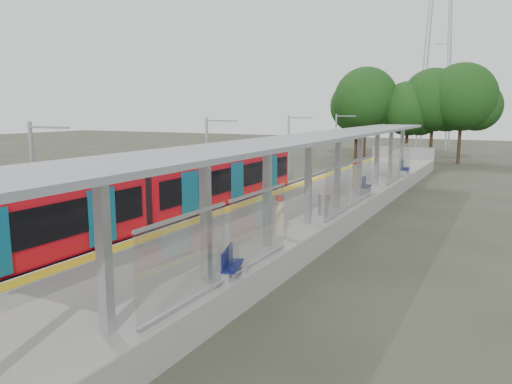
{
  "coord_description": "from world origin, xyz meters",
  "views": [
    {
      "loc": [
        9.6,
        -5.67,
        5.83
      ],
      "look_at": [
        -0.14,
        13.31,
        2.3
      ],
      "focal_mm": 35.0,
      "sensor_mm": 36.0,
      "label": 1
    }
  ],
  "objects_px": {
    "bench_far": "(404,167)",
    "bench_mid": "(364,185)",
    "info_pillar_far": "(355,175)",
    "litter_bin": "(324,205)",
    "bench_near": "(230,263)",
    "train": "(125,202)",
    "info_pillar_near": "(280,218)"
  },
  "relations": [
    {
      "from": "info_pillar_far",
      "to": "bench_mid",
      "type": "bearing_deg",
      "value": -50.91
    },
    {
      "from": "train",
      "to": "info_pillar_far",
      "type": "xyz_separation_m",
      "value": [
        5.35,
        15.23,
        -0.35
      ]
    },
    {
      "from": "train",
      "to": "bench_mid",
      "type": "distance_m",
      "value": 14.41
    },
    {
      "from": "bench_near",
      "to": "bench_mid",
      "type": "height_order",
      "value": "bench_mid"
    },
    {
      "from": "train",
      "to": "bench_mid",
      "type": "relative_size",
      "value": 19.58
    },
    {
      "from": "litter_bin",
      "to": "bench_mid",
      "type": "bearing_deg",
      "value": 89.66
    },
    {
      "from": "bench_near",
      "to": "bench_far",
      "type": "xyz_separation_m",
      "value": [
        -0.02,
        25.71,
        0.13
      ]
    },
    {
      "from": "bench_near",
      "to": "bench_mid",
      "type": "bearing_deg",
      "value": 73.91
    },
    {
      "from": "bench_near",
      "to": "info_pillar_near",
      "type": "distance_m",
      "value": 5.26
    },
    {
      "from": "train",
      "to": "info_pillar_near",
      "type": "height_order",
      "value": "train"
    },
    {
      "from": "train",
      "to": "info_pillar_near",
      "type": "distance_m",
      "value": 6.52
    },
    {
      "from": "train",
      "to": "info_pillar_far",
      "type": "distance_m",
      "value": 16.15
    },
    {
      "from": "bench_near",
      "to": "bench_mid",
      "type": "relative_size",
      "value": 0.99
    },
    {
      "from": "train",
      "to": "info_pillar_near",
      "type": "bearing_deg",
      "value": 13.98
    },
    {
      "from": "train",
      "to": "bench_far",
      "type": "bearing_deg",
      "value": 72.18
    },
    {
      "from": "bench_far",
      "to": "info_pillar_near",
      "type": "height_order",
      "value": "info_pillar_near"
    },
    {
      "from": "litter_bin",
      "to": "bench_near",
      "type": "bearing_deg",
      "value": -86.68
    },
    {
      "from": "info_pillar_near",
      "to": "bench_mid",
      "type": "bearing_deg",
      "value": 99.29
    },
    {
      "from": "info_pillar_far",
      "to": "litter_bin",
      "type": "distance_m",
      "value": 9.37
    },
    {
      "from": "bench_mid",
      "to": "info_pillar_far",
      "type": "relative_size",
      "value": 0.87
    },
    {
      "from": "bench_mid",
      "to": "info_pillar_far",
      "type": "height_order",
      "value": "info_pillar_far"
    },
    {
      "from": "train",
      "to": "info_pillar_far",
      "type": "relative_size",
      "value": 16.97
    },
    {
      "from": "bench_far",
      "to": "litter_bin",
      "type": "xyz_separation_m",
      "value": [
        -0.53,
        -16.15,
        -0.1
      ]
    },
    {
      "from": "bench_mid",
      "to": "bench_far",
      "type": "height_order",
      "value": "bench_far"
    },
    {
      "from": "bench_far",
      "to": "bench_mid",
      "type": "bearing_deg",
      "value": -99.46
    },
    {
      "from": "info_pillar_near",
      "to": "litter_bin",
      "type": "bearing_deg",
      "value": 97.53
    },
    {
      "from": "bench_far",
      "to": "train",
      "type": "bearing_deg",
      "value": -114.24
    },
    {
      "from": "bench_mid",
      "to": "info_pillar_far",
      "type": "xyz_separation_m",
      "value": [
        -1.26,
        2.44,
        0.2
      ]
    },
    {
      "from": "bench_far",
      "to": "bench_near",
      "type": "bearing_deg",
      "value": -96.38
    },
    {
      "from": "info_pillar_near",
      "to": "info_pillar_far",
      "type": "xyz_separation_m",
      "value": [
        -0.97,
        13.66,
        0.01
      ]
    },
    {
      "from": "bench_mid",
      "to": "info_pillar_far",
      "type": "distance_m",
      "value": 2.75
    },
    {
      "from": "bench_near",
      "to": "info_pillar_far",
      "type": "xyz_separation_m",
      "value": [
        -1.77,
        18.85,
        0.23
      ]
    }
  ]
}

